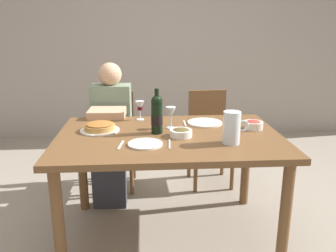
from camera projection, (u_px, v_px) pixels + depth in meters
ground_plane at (169, 234)px, 2.59m from camera, size 8.00×8.00×0.00m
back_wall at (155, 30)px, 4.54m from camera, size 8.00×0.10×2.80m
dining_table at (169, 148)px, 2.40m from camera, size 1.50×1.00×0.76m
wine_bottle at (157, 114)px, 2.37m from camera, size 0.08×0.08×0.31m
water_pitcher at (232, 129)px, 2.18m from camera, size 0.16×0.11×0.20m
baked_tart at (100, 127)px, 2.45m from camera, size 0.27×0.27×0.06m
salad_bowl at (253, 124)px, 2.50m from camera, size 0.14×0.14×0.06m
olive_bowl at (181, 132)px, 2.33m from camera, size 0.15×0.15×0.06m
wine_glass_left_diner at (171, 113)px, 2.49m from camera, size 0.07×0.07×0.15m
wine_glass_right_diner at (140, 107)px, 2.71m from camera, size 0.07×0.07×0.15m
dinner_plate_left_setting at (205, 123)px, 2.64m from camera, size 0.26×0.26×0.01m
dinner_plate_right_setting at (145, 144)px, 2.17m from camera, size 0.21×0.21×0.01m
fork_left_setting at (185, 123)px, 2.63m from camera, size 0.01×0.16×0.00m
knife_left_setting at (225, 123)px, 2.65m from camera, size 0.03×0.18×0.00m
knife_right_setting at (169, 144)px, 2.18m from camera, size 0.02×0.18×0.00m
spoon_right_setting at (121, 145)px, 2.16m from camera, size 0.04×0.16×0.00m
chair_left at (114, 133)px, 3.29m from camera, size 0.41×0.41×0.87m
diner_left at (111, 128)px, 3.03m from camera, size 0.35×0.51×1.16m
chair_right at (209, 131)px, 3.36m from camera, size 0.42×0.42×0.87m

